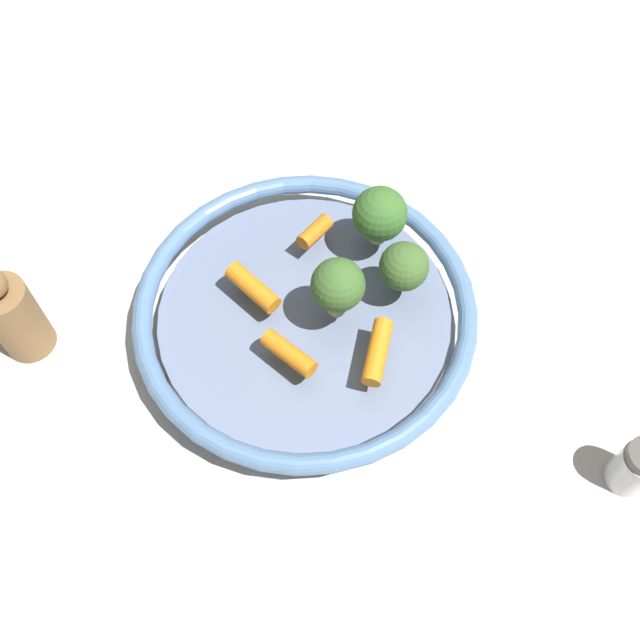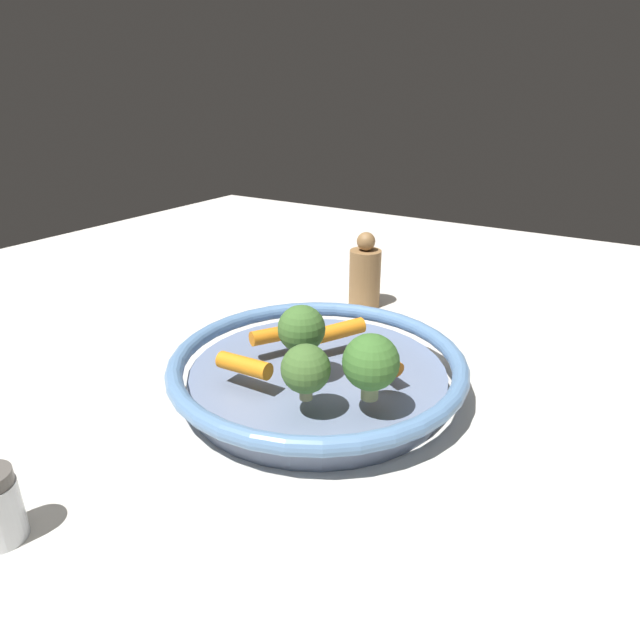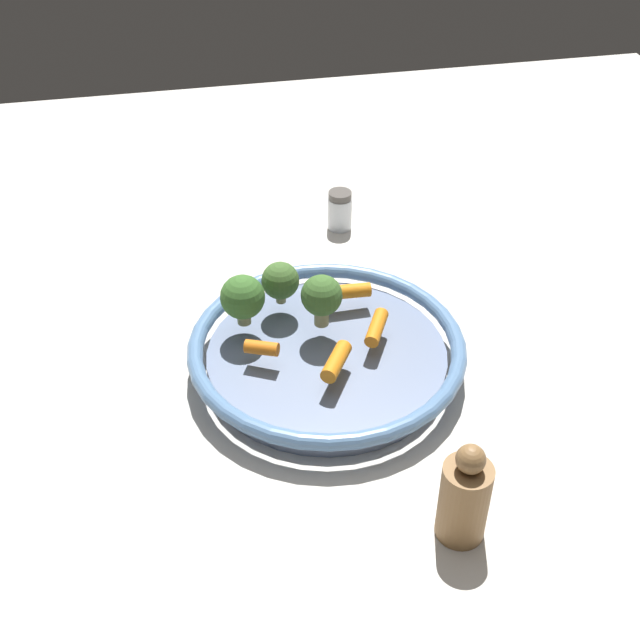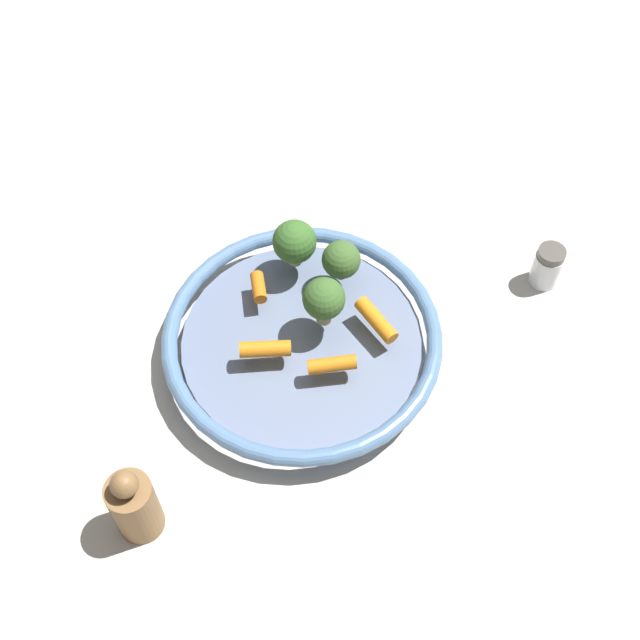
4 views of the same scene
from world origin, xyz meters
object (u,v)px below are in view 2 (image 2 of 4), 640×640
serving_bowl (318,371)px  baby_carrot_near_rim (244,365)px  baby_carrot_center (338,330)px  broccoli_floret_mid (371,363)px  broccoli_floret_edge (306,369)px  pepper_mill (365,275)px  baby_carrot_back (275,334)px  broccoli_floret_small (303,330)px  baby_carrot_right (386,362)px

serving_bowl → baby_carrot_near_rim: baby_carrot_near_rim is taller
baby_carrot_center → broccoli_floret_mid: size_ratio=0.90×
serving_bowl → baby_carrot_center: baby_carrot_center is taller
serving_bowl → broccoli_floret_mid: 0.12m
broccoli_floret_edge → pepper_mill: pepper_mill is taller
baby_carrot_back → broccoli_floret_small: size_ratio=0.82×
baby_carrot_right → baby_carrot_near_rim: size_ratio=0.63×
baby_carrot_right → serving_bowl: bearing=-173.4°
baby_carrot_right → broccoli_floret_mid: size_ratio=0.60×
baby_carrot_right → broccoli_floret_edge: broccoli_floret_edge is taller
baby_carrot_near_rim → baby_carrot_back: bearing=103.6°
baby_carrot_back → baby_carrot_right: bearing=2.5°
baby_carrot_right → baby_carrot_near_rim: bearing=-144.2°
baby_carrot_back → broccoli_floret_edge: (0.10, -0.09, 0.02)m
baby_carrot_right → broccoli_floret_small: bearing=-152.6°
broccoli_floret_edge → pepper_mill: bearing=108.9°
baby_carrot_near_rim → broccoli_floret_small: size_ratio=0.92×
serving_bowl → pepper_mill: pepper_mill is taller
baby_carrot_right → broccoli_floret_mid: broccoli_floret_mid is taller
broccoli_floret_edge → serving_bowl: bearing=115.5°
broccoli_floret_small → pepper_mill: 0.31m
baby_carrot_right → baby_carrot_back: (-0.14, -0.01, 0.00)m
baby_carrot_near_rim → broccoli_floret_mid: broccoli_floret_mid is taller
baby_carrot_back → broccoli_floret_mid: (0.15, -0.06, 0.03)m
baby_carrot_near_rim → pepper_mill: 0.35m
serving_bowl → broccoli_floret_small: (0.00, -0.03, 0.06)m
broccoli_floret_mid → baby_carrot_center: bearing=132.7°
baby_carrot_near_rim → baby_carrot_back: baby_carrot_near_rim is taller
broccoli_floret_edge → broccoli_floret_mid: size_ratio=0.85×
serving_bowl → broccoli_floret_mid: (0.09, -0.05, 0.06)m
broccoli_floret_small → broccoli_floret_edge: bearing=-53.9°
baby_carrot_back → baby_carrot_center: bearing=40.3°
baby_carrot_back → broccoli_floret_small: bearing=-29.1°
baby_carrot_right → broccoli_floret_small: broccoli_floret_small is taller
baby_carrot_right → baby_carrot_near_rim: (-0.12, -0.09, 0.00)m
baby_carrot_right → broccoli_floret_edge: bearing=-112.0°
serving_bowl → broccoli_floret_small: bearing=-87.7°
baby_carrot_near_rim → broccoli_floret_mid: bearing=10.7°
broccoli_floret_mid → broccoli_floret_small: 0.09m
baby_carrot_right → pepper_mill: bearing=121.9°
serving_bowl → broccoli_floret_mid: size_ratio=5.08×
broccoli_floret_mid → baby_carrot_near_rim: bearing=-169.3°
baby_carrot_back → broccoli_floret_mid: 0.17m
pepper_mill → baby_carrot_near_rim: bearing=-83.7°
serving_bowl → pepper_mill: bearing=106.6°
pepper_mill → broccoli_floret_edge: bearing=-71.1°
baby_carrot_center → baby_carrot_near_rim: same height
serving_bowl → baby_carrot_right: 0.09m
baby_carrot_right → broccoli_floret_mid: bearing=-78.6°
baby_carrot_back → broccoli_floret_edge: size_ratio=0.99×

